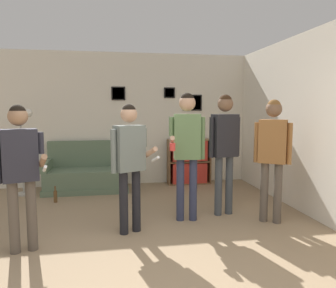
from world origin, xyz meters
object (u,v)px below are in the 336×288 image
Objects in this scene: person_watcher_holding_cup at (187,142)px; person_spectator_near_bookshelf at (225,141)px; couch at (87,174)px; bookshelf at (189,162)px; person_player_foreground_center at (130,155)px; person_player_foreground_left at (20,163)px; bottle_on_floor at (55,196)px; person_spectator_far_right at (273,148)px; floor_lamp at (21,138)px.

person_watcher_holding_cup is 0.63m from person_spectator_near_bookshelf.
couch is 2.09m from bookshelf.
person_player_foreground_center is 0.91× the size of person_watcher_holding_cup.
person_spectator_near_bookshelf reaches higher than couch.
person_watcher_holding_cup is (2.00, 0.69, 0.13)m from person_player_foreground_left.
person_watcher_holding_cup is at bearing 18.95° from person_player_foreground_left.
bottle_on_floor is (-2.54, -0.98, -0.36)m from bookshelf.
person_watcher_holding_cup is 1.17m from person_spectator_far_right.
floor_lamp is 0.88× the size of person_watcher_holding_cup.
person_player_foreground_left is 5.82× the size of bottle_on_floor.
couch is at bearing 8.67° from floor_lamp.
person_spectator_far_right reaches higher than bookshelf.
person_player_foreground_center is 0.88m from person_watcher_holding_cup.
person_player_foreground_left is at bearing -172.30° from person_spectator_far_right.
person_player_foreground_center is (0.71, -2.35, 0.69)m from couch.
person_watcher_holding_cup is at bearing -164.64° from person_spectator_near_bookshelf.
couch is at bearing 106.78° from person_player_foreground_center.
bookshelf is at bearing 91.24° from person_spectator_near_bookshelf.
person_spectator_near_bookshelf is at bearing 19.17° from person_player_foreground_center.
person_spectator_far_right is at bearing -38.85° from person_spectator_near_bookshelf.
person_spectator_far_right is at bearing -40.79° from couch.
person_spectator_far_right is (0.58, -2.48, 0.58)m from bookshelf.
person_spectator_near_bookshelf is at bearing -41.26° from couch.
person_spectator_far_right reaches higher than person_player_foreground_center.
person_spectator_near_bookshelf is at bearing -88.76° from bookshelf.
bookshelf is 0.53× the size of person_spectator_near_bookshelf.
bookshelf reaches higher than bottle_on_floor.
person_player_foreground_center is 1.50m from person_spectator_near_bookshelf.
person_spectator_near_bookshelf reaches higher than bookshelf.
bookshelf is at bearing 5.29° from couch.
person_player_foreground_center reaches higher than person_player_foreground_left.
couch is at bearing 126.84° from person_watcher_holding_cup.
person_spectator_near_bookshelf is 6.40× the size of bottle_on_floor.
couch is 2.93m from person_spectator_near_bookshelf.
floor_lamp reaches higher than bookshelf.
bottle_on_floor is (-1.98, 1.24, -1.00)m from person_watcher_holding_cup.
person_spectator_far_right is at bearing 7.70° from person_player_foreground_left.
person_player_foreground_left is at bearing -161.05° from person_watcher_holding_cup.
person_player_foreground_left is 0.95× the size of person_spectator_far_right.
person_spectator_near_bookshelf is 2.97m from bottle_on_floor.
person_watcher_holding_cup is at bearing 166.96° from person_spectator_far_right.
bottle_on_floor is at bearing 126.85° from person_player_foreground_center.
person_spectator_far_right is 3.58m from bottle_on_floor.
person_watcher_holding_cup is at bearing 21.90° from person_player_foreground_center.
couch is 0.94m from bottle_on_floor.
bookshelf is 3.37× the size of bottle_on_floor.
person_player_foreground_left is 1.24m from person_player_foreground_center.
couch is 0.88× the size of person_spectator_near_bookshelf.
couch is 1.67× the size of bookshelf.
person_spectator_near_bookshelf is at bearing 141.15° from person_spectator_far_right.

